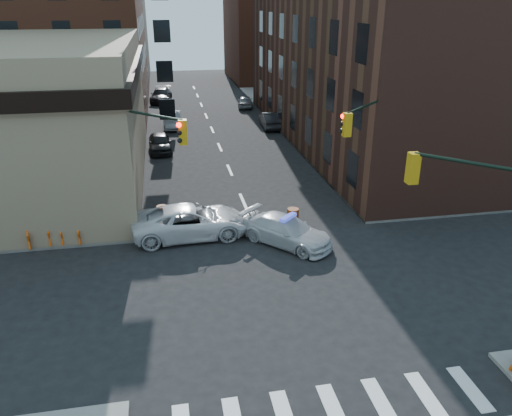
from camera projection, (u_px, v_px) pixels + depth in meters
name	position (u px, v px, depth m)	size (l,w,h in m)	color
ground	(281.00, 289.00, 21.07)	(140.00, 140.00, 0.00)	black
sidewalk_ne	(417.00, 109.00, 54.59)	(34.00, 54.50, 0.15)	gray
commercial_row_ne	(374.00, 55.00, 40.92)	(14.00, 34.00, 14.00)	#4E2A1F
filler_nw	(74.00, 23.00, 71.39)	(20.00, 18.00, 16.00)	brown
filler_ne	(284.00, 37.00, 73.63)	(16.00, 16.00, 12.00)	brown
signal_pole_nw	(134.00, 161.00, 23.22)	(3.58, 3.67, 8.00)	black
signal_pole_ne	(371.00, 148.00, 25.21)	(3.67, 3.58, 8.00)	black
tree_ne_near	(297.00, 93.00, 44.53)	(3.00, 3.00, 4.85)	black
tree_ne_far	(277.00, 80.00, 51.77)	(3.00, 3.00, 4.85)	black
police_car	(287.00, 231.00, 24.68)	(1.96, 4.82, 1.40)	silver
pickup	(191.00, 221.00, 25.43)	(2.74, 5.94, 1.65)	silver
parked_car_wnear	(160.00, 143.00, 39.61)	(1.72, 4.26, 1.45)	black
parked_car_wfar	(172.00, 120.00, 46.93)	(1.55, 4.45, 1.47)	gray
parked_car_wdeep	(161.00, 95.00, 58.61)	(2.17, 5.33, 1.55)	black
parked_car_enear	(270.00, 120.00, 46.88)	(1.59, 4.55, 1.50)	black
parked_car_efar	(245.00, 101.00, 55.70)	(1.56, 3.88, 1.32)	gray
pedestrian_a	(128.00, 220.00, 25.09)	(0.64, 0.42, 1.75)	black
pedestrian_b	(34.00, 220.00, 24.76)	(0.96, 0.75, 1.98)	black
pedestrian_c	(10.00, 201.00, 27.42)	(1.01, 0.42, 1.73)	black
barrel_road	(293.00, 218.00, 26.47)	(0.61, 0.61, 1.09)	red
barrel_bank	(162.00, 215.00, 27.02)	(0.56, 0.56, 1.00)	orange
barricade_nw_a	(72.00, 236.00, 24.45)	(1.08, 0.54, 0.81)	red
barricade_nw_b	(39.00, 238.00, 24.18)	(1.23, 0.61, 0.92)	#E0600A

